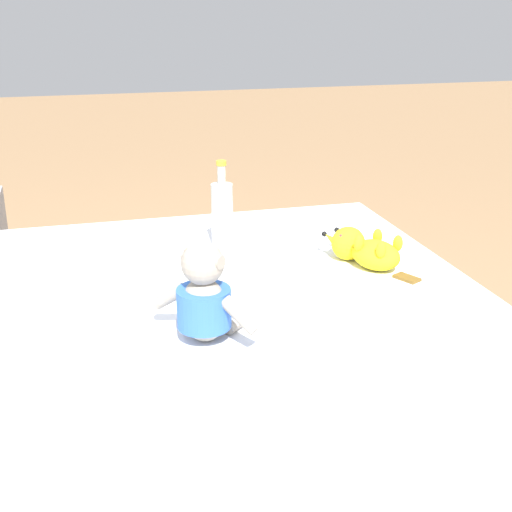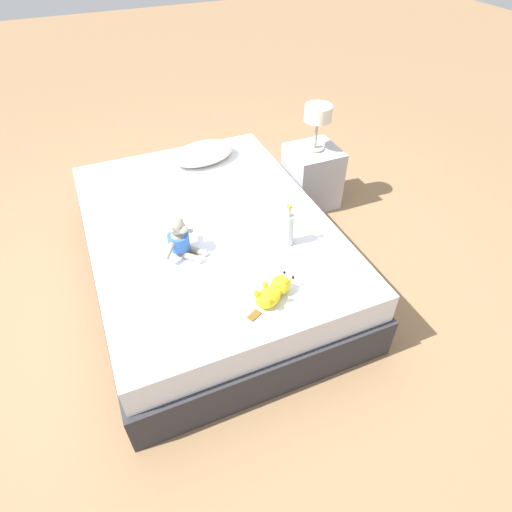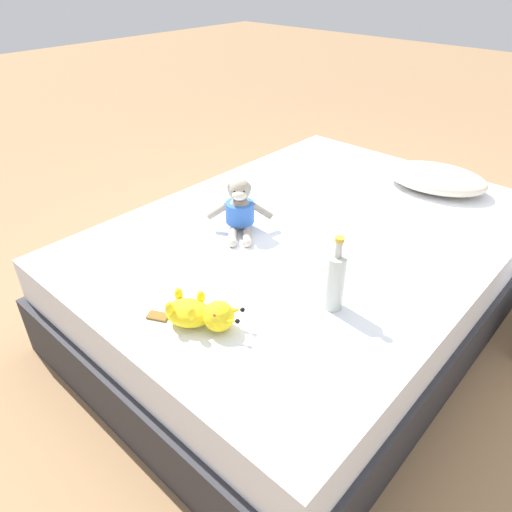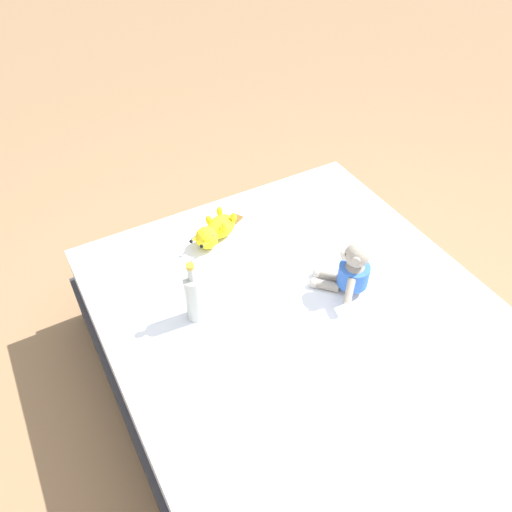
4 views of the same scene
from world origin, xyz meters
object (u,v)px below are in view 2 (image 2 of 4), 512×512
at_px(pillow, 203,153).
at_px(glass_bottle, 288,229).
at_px(plush_monkey, 180,240).
at_px(plush_yellow_creature, 273,292).
at_px(bed, 210,249).
at_px(nightstand, 312,177).
at_px(bedside_lamp, 318,116).

relative_size(pillow, glass_bottle, 1.99).
relative_size(plush_monkey, glass_bottle, 0.94).
height_order(plush_monkey, plush_yellow_creature, plush_monkey).
height_order(bed, nightstand, nightstand).
bearing_deg(plush_yellow_creature, nightstand, 53.59).
bearing_deg(nightstand, pillow, 165.29).
xyz_separation_m(pillow, plush_monkey, (-0.44, -0.96, 0.04)).
bearing_deg(plush_monkey, nightstand, 30.31).
bearing_deg(bed, plush_yellow_creature, -81.59).
bearing_deg(plush_yellow_creature, pillow, 86.08).
bearing_deg(nightstand, bedside_lamp, 0.00).
bearing_deg(bed, nightstand, 26.29).
height_order(glass_bottle, bedside_lamp, bedside_lamp).
xyz_separation_m(bed, nightstand, (1.05, 0.52, 0.01)).
xyz_separation_m(plush_yellow_creature, nightstand, (0.94, 1.27, -0.27)).
height_order(pillow, glass_bottle, glass_bottle).
xyz_separation_m(plush_monkey, nightstand, (1.27, 0.74, -0.32)).
height_order(bed, glass_bottle, glass_bottle).
bearing_deg(plush_monkey, bed, 45.22).
bearing_deg(bed, glass_bottle, -46.70).
distance_m(plush_yellow_creature, bedside_lamp, 1.60).
distance_m(plush_monkey, glass_bottle, 0.61).
bearing_deg(bedside_lamp, glass_bottle, -126.86).
relative_size(bed, plush_monkey, 8.03).
height_order(bed, plush_monkey, plush_monkey).
height_order(plush_yellow_creature, nightstand, plush_yellow_creature).
bearing_deg(pillow, nightstand, -14.71).
xyz_separation_m(plush_monkey, glass_bottle, (0.59, -0.16, 0.01)).
relative_size(plush_monkey, bedside_lamp, 0.74).
relative_size(plush_yellow_creature, glass_bottle, 1.15).
xyz_separation_m(bed, pillow, (0.21, 0.74, 0.29)).
bearing_deg(bed, pillow, 73.85).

